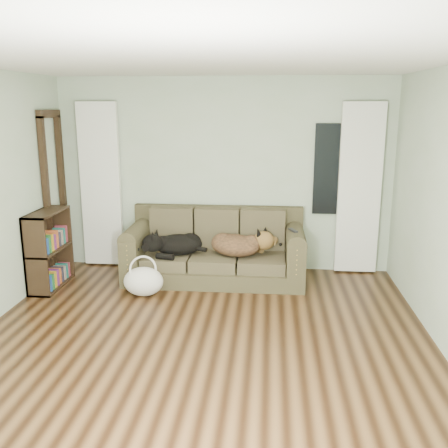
# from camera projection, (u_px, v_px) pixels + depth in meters

# --- Properties ---
(floor) EXTENTS (5.00, 5.00, 0.00)m
(floor) POSITION_uv_depth(u_px,v_px,m) (199.00, 351.00, 4.65)
(floor) COLOR black
(floor) RESTS_ON ground
(ceiling) EXTENTS (5.00, 5.00, 0.00)m
(ceiling) POSITION_uv_depth(u_px,v_px,m) (195.00, 59.00, 4.04)
(ceiling) COLOR white
(ceiling) RESTS_ON ground
(wall_back) EXTENTS (4.50, 0.04, 2.60)m
(wall_back) POSITION_uv_depth(u_px,v_px,m) (224.00, 175.00, 6.76)
(wall_back) COLOR #B0BFAD
(wall_back) RESTS_ON ground
(curtain_left) EXTENTS (0.55, 0.08, 2.25)m
(curtain_left) POSITION_uv_depth(u_px,v_px,m) (101.00, 185.00, 6.88)
(curtain_left) COLOR white
(curtain_left) RESTS_ON ground
(curtain_right) EXTENTS (0.55, 0.08, 2.25)m
(curtain_right) POSITION_uv_depth(u_px,v_px,m) (359.00, 189.00, 6.56)
(curtain_right) COLOR white
(curtain_right) RESTS_ON ground
(window_pane) EXTENTS (0.50, 0.03, 1.20)m
(window_pane) POSITION_uv_depth(u_px,v_px,m) (333.00, 169.00, 6.58)
(window_pane) COLOR black
(window_pane) RESTS_ON wall_back
(door_casing) EXTENTS (0.07, 0.60, 2.10)m
(door_casing) POSITION_uv_depth(u_px,v_px,m) (55.00, 197.00, 6.59)
(door_casing) COLOR #2F2113
(door_casing) RESTS_ON ground
(sofa) EXTENTS (2.29, 0.99, 0.94)m
(sofa) POSITION_uv_depth(u_px,v_px,m) (215.00, 246.00, 6.46)
(sofa) COLOR #373625
(sofa) RESTS_ON floor
(dog_black_lab) EXTENTS (0.70, 0.55, 0.27)m
(dog_black_lab) POSITION_uv_depth(u_px,v_px,m) (175.00, 245.00, 6.42)
(dog_black_lab) COLOR black
(dog_black_lab) RESTS_ON sofa
(dog_shepherd) EXTENTS (0.80, 0.68, 0.30)m
(dog_shepherd) POSITION_uv_depth(u_px,v_px,m) (239.00, 245.00, 6.38)
(dog_shepherd) COLOR black
(dog_shepherd) RESTS_ON sofa
(tv_remote) EXTENTS (0.11, 0.17, 0.02)m
(tv_remote) POSITION_uv_depth(u_px,v_px,m) (293.00, 230.00, 6.13)
(tv_remote) COLOR black
(tv_remote) RESTS_ON sofa
(tote_bag) EXTENTS (0.50, 0.40, 0.35)m
(tote_bag) POSITION_uv_depth(u_px,v_px,m) (144.00, 283.00, 5.97)
(tote_bag) COLOR silver
(tote_bag) RESTS_ON floor
(bookshelf) EXTENTS (0.32, 0.78, 0.97)m
(bookshelf) POSITION_uv_depth(u_px,v_px,m) (49.00, 248.00, 6.19)
(bookshelf) COLOR #2F2113
(bookshelf) RESTS_ON floor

